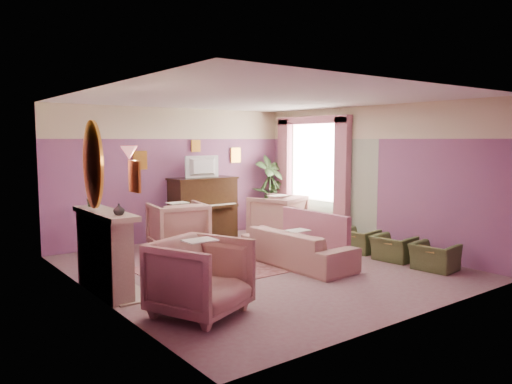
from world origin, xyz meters
TOP-DOWN VIEW (x-y plane):
  - floor at (0.00, 0.00)m, footprint 5.50×6.00m
  - ceiling at (0.00, 0.00)m, footprint 5.50×6.00m
  - wall_back at (0.00, 3.00)m, footprint 5.50×0.02m
  - wall_front at (0.00, -3.00)m, footprint 5.50×0.02m
  - wall_left at (-2.75, 0.00)m, footprint 0.02×6.00m
  - wall_right at (2.75, 0.00)m, footprint 0.02×6.00m
  - picture_rail_band at (0.00, 2.99)m, footprint 5.50×0.01m
  - stripe_panel at (2.73, 1.30)m, footprint 0.01×3.00m
  - fireplace_surround at (-2.59, 0.20)m, footprint 0.30×1.40m
  - fireplace_inset at (-2.49, 0.20)m, footprint 0.18×0.72m
  - fire_ember at (-2.45, 0.20)m, footprint 0.06×0.54m
  - mantel_shelf at (-2.56, 0.20)m, footprint 0.40×1.55m
  - hearth at (-2.39, 0.20)m, footprint 0.55×1.50m
  - mirror_frame at (-2.70, 0.20)m, footprint 0.04×0.72m
  - mirror_glass at (-2.67, 0.20)m, footprint 0.01×0.60m
  - sconce_shade at (-2.62, -0.85)m, footprint 0.20×0.20m
  - piano at (0.50, 2.68)m, footprint 1.40×0.60m
  - piano_keyshelf at (0.50, 2.33)m, footprint 1.30×0.12m
  - piano_keys at (0.50, 2.33)m, footprint 1.20×0.08m
  - piano_top at (0.50, 2.68)m, footprint 1.45×0.65m
  - television at (0.50, 2.63)m, footprint 0.80×0.12m
  - print_back_left at (-0.80, 2.96)m, footprint 0.30×0.03m
  - print_back_right at (1.55, 2.96)m, footprint 0.26×0.03m
  - print_back_mid at (0.50, 2.96)m, footprint 0.22×0.03m
  - print_left_wall at (-2.71, -1.20)m, footprint 0.03×0.28m
  - window_blind at (2.70, 1.55)m, footprint 0.03×1.40m
  - curtain_left at (2.62, 0.63)m, footprint 0.16×0.34m
  - curtain_right at (2.62, 2.47)m, footprint 0.16×0.34m
  - pelmet at (2.62, 1.55)m, footprint 0.16×2.20m
  - mantel_plant at (-2.55, 0.75)m, footprint 0.16×0.16m
  - mantel_vase at (-2.55, -0.30)m, footprint 0.16×0.16m
  - area_rug at (-0.60, 0.35)m, footprint 2.50×1.81m
  - coffee_table at (-0.64, 0.24)m, footprint 1.09×0.71m
  - table_paper at (-0.59, 0.24)m, footprint 0.35×0.28m
  - sofa at (0.59, -0.28)m, footprint 0.70×2.10m
  - sofa_throw at (0.99, -0.28)m, footprint 0.11×1.59m
  - floral_armchair_left at (-0.48, 2.00)m, footprint 1.00×1.00m
  - floral_armchair_right at (1.85, 1.80)m, footprint 1.00×1.00m
  - floral_armchair_front at (-1.97, -1.38)m, footprint 1.00×1.00m
  - olive_chair_a at (2.17, -1.87)m, footprint 0.48×0.68m
  - olive_chair_b at (2.17, -1.05)m, footprint 0.48×0.68m
  - olive_chair_c at (2.17, -0.23)m, footprint 0.48×0.68m
  - olive_chair_d at (2.17, 0.59)m, footprint 0.48×0.68m
  - side_table at (2.26, 2.64)m, footprint 0.52×0.52m
  - side_plant_big at (2.26, 2.64)m, footprint 0.30×0.30m
  - side_plant_small at (2.38, 2.54)m, footprint 0.16×0.16m
  - palm_pot at (2.29, 2.61)m, footprint 0.34×0.34m
  - palm_plant at (2.29, 2.61)m, footprint 0.76×0.76m

SIDE VIEW (x-z plane):
  - floor at x=0.00m, z-range -0.01..0.01m
  - area_rug at x=-0.60m, z-range 0.00..0.01m
  - hearth at x=-2.39m, z-range 0.00..0.02m
  - palm_pot at x=2.29m, z-range 0.00..0.34m
  - fire_ember at x=-2.45m, z-range 0.17..0.27m
  - coffee_table at x=-0.64m, z-range 0.00..0.45m
  - olive_chair_a at x=2.17m, z-range 0.00..0.59m
  - olive_chair_b at x=2.17m, z-range 0.00..0.59m
  - olive_chair_c at x=2.17m, z-range 0.00..0.59m
  - olive_chair_d at x=2.17m, z-range 0.00..0.59m
  - side_table at x=2.26m, z-range 0.00..0.70m
  - fireplace_inset at x=-2.49m, z-range 0.06..0.74m
  - sofa at x=0.59m, z-range 0.00..0.85m
  - table_paper at x=-0.59m, z-range 0.45..0.46m
  - floral_armchair_left at x=-0.48m, z-range 0.00..1.04m
  - floral_armchair_right at x=1.85m, z-range 0.00..1.04m
  - floral_armchair_front at x=-1.97m, z-range 0.00..1.04m
  - fireplace_surround at x=-2.59m, z-range 0.00..1.10m
  - sofa_throw at x=0.99m, z-range 0.31..0.89m
  - piano at x=0.50m, z-range 0.00..1.30m
  - piano_keyshelf at x=0.50m, z-range 0.69..0.75m
  - piano_keys at x=0.50m, z-range 0.75..0.77m
  - side_plant_small at x=2.38m, z-range 0.70..0.98m
  - side_plant_big at x=2.26m, z-range 0.70..1.04m
  - palm_plant at x=2.29m, z-range 0.34..1.78m
  - stripe_panel at x=2.73m, z-range 0.00..2.15m
  - mantel_shelf at x=-2.56m, z-range 1.09..1.16m
  - mantel_vase at x=-2.55m, z-range 1.15..1.31m
  - mantel_plant at x=-2.55m, z-range 1.15..1.43m
  - curtain_left at x=2.62m, z-range 0.00..2.60m
  - curtain_right at x=2.62m, z-range 0.00..2.60m
  - piano_top at x=0.50m, z-range 1.29..1.33m
  - wall_back at x=0.00m, z-range 0.00..2.80m
  - wall_front at x=0.00m, z-range 0.00..2.80m
  - wall_left at x=-2.75m, z-range 0.00..2.80m
  - wall_right at x=2.75m, z-range 0.00..2.80m
  - television at x=0.50m, z-range 1.36..1.84m
  - window_blind at x=2.70m, z-range 0.80..2.60m
  - print_back_left at x=-0.80m, z-range 1.53..1.91m
  - print_left_wall at x=-2.71m, z-range 1.54..1.90m
  - print_back_right at x=1.55m, z-range 1.61..1.95m
  - mirror_frame at x=-2.70m, z-range 1.20..2.40m
  - mirror_glass at x=-2.67m, z-range 1.27..2.33m
  - sconce_shade at x=-2.62m, z-range 1.90..2.06m
  - print_back_mid at x=0.50m, z-range 1.87..2.13m
  - picture_rail_band at x=0.00m, z-range 2.15..2.80m
  - pelmet at x=2.62m, z-range 2.48..2.64m
  - ceiling at x=0.00m, z-range 2.79..2.80m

